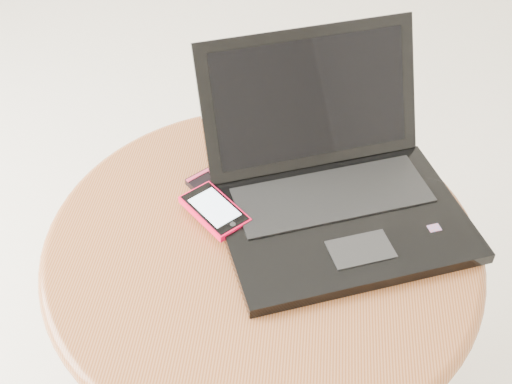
# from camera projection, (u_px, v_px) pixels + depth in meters

# --- Properties ---
(table) EXTENTS (0.65, 0.65, 0.52)m
(table) POSITION_uv_depth(u_px,v_px,m) (262.00, 284.00, 1.04)
(table) COLOR #5D2913
(table) RESTS_ON ground
(laptop) EXTENTS (0.46, 0.45, 0.22)m
(laptop) POSITION_uv_depth(u_px,v_px,m) (334.00, 185.00, 0.99)
(laptop) COLOR black
(laptop) RESTS_ON table
(phone_black) EXTENTS (0.14, 0.14, 0.01)m
(phone_black) POSITION_uv_depth(u_px,v_px,m) (225.00, 194.00, 1.02)
(phone_black) COLOR black
(phone_black) RESTS_ON table
(phone_pink) EXTENTS (0.12, 0.12, 0.01)m
(phone_pink) POSITION_uv_depth(u_px,v_px,m) (215.00, 210.00, 0.98)
(phone_pink) COLOR #EC0935
(phone_pink) RESTS_ON phone_black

